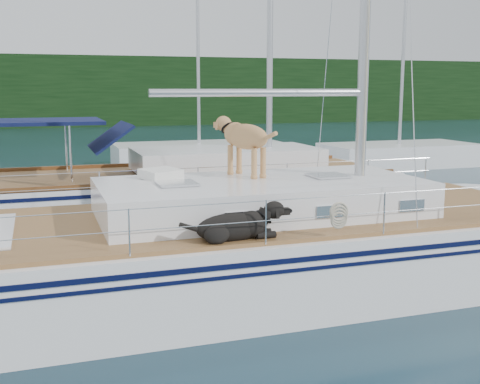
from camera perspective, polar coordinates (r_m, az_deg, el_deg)
name	(u,v)px	position (r m, az deg, el deg)	size (l,w,h in m)	color
ground	(215,292)	(9.93, -2.40, -9.49)	(120.00, 120.00, 0.00)	black
tree_line	(66,91)	(54.06, -16.17, 9.16)	(90.00, 3.00, 6.00)	black
shore_bank	(67,119)	(55.32, -16.11, 6.68)	(92.00, 1.00, 1.20)	#595147
main_sailboat	(220,251)	(9.75, -1.89, -5.65)	(12.00, 3.80, 14.01)	white
neighbor_sailboat	(187,192)	(15.66, -5.08, 0.03)	(11.00, 3.50, 13.30)	white
bg_boat_center	(199,155)	(26.01, -3.89, 3.56)	(7.20, 3.00, 11.65)	white
bg_boat_east	(399,155)	(26.56, 14.81, 3.40)	(6.40, 3.00, 11.65)	white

